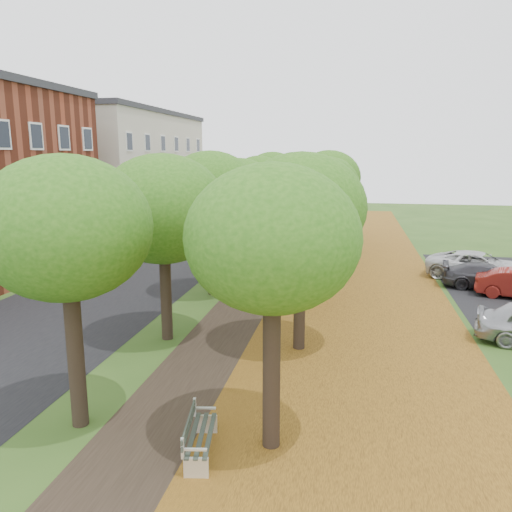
% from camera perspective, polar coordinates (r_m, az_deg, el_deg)
% --- Properties ---
extents(ground, '(120.00, 120.00, 0.00)m').
position_cam_1_polar(ground, '(12.93, -10.41, -19.30)').
color(ground, '#2D4C19').
rests_on(ground, ground).
extents(street_asphalt, '(8.00, 70.00, 0.01)m').
position_cam_1_polar(street_asphalt, '(28.65, -13.58, -2.07)').
color(street_asphalt, black).
rests_on(street_asphalt, ground).
extents(footpath, '(3.20, 70.00, 0.01)m').
position_cam_1_polar(footpath, '(26.47, 1.39, -2.85)').
color(footpath, black).
rests_on(footpath, ground).
extents(leaf_verge, '(7.50, 70.00, 0.01)m').
position_cam_1_polar(leaf_verge, '(26.14, 12.28, -3.30)').
color(leaf_verge, '#94621B').
rests_on(leaf_verge, ground).
extents(tree_row_west, '(4.10, 34.10, 6.45)m').
position_cam_1_polar(tree_row_west, '(26.16, -3.36, 7.35)').
color(tree_row_west, black).
rests_on(tree_row_west, ground).
extents(tree_row_east, '(4.10, 34.10, 6.45)m').
position_cam_1_polar(tree_row_east, '(25.41, 7.27, 7.15)').
color(tree_row_east, black).
rests_on(tree_row_east, ground).
extents(building_cream, '(10.30, 20.30, 10.40)m').
position_cam_1_polar(building_cream, '(48.24, -15.40, 9.52)').
color(building_cream, beige).
rests_on(building_cream, ground).
extents(bench, '(0.84, 1.93, 0.88)m').
position_cam_1_polar(bench, '(11.86, -6.58, -19.67)').
color(bench, '#2C382E').
rests_on(bench, ground).
extents(car_grey, '(4.51, 2.38, 1.25)m').
position_cam_1_polar(car_grey, '(27.35, 24.98, -2.15)').
color(car_grey, '#313035').
rests_on(car_grey, ground).
extents(car_white, '(5.84, 4.15, 1.48)m').
position_cam_1_polar(car_white, '(29.11, 24.13, -1.06)').
color(car_white, silver).
rests_on(car_white, ground).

